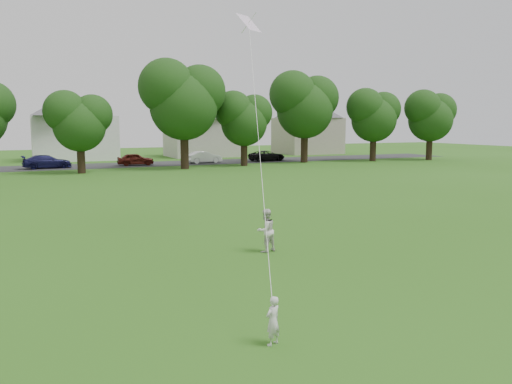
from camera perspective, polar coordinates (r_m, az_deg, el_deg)
name	(u,v)px	position (r m, az deg, el deg)	size (l,w,h in m)	color
ground	(266,292)	(13.03, 1.21, -11.33)	(160.00, 160.00, 0.00)	#2A5A14
street	(85,166)	(53.51, -18.95, 2.80)	(90.00, 7.00, 0.01)	#2D2D30
toddler	(273,321)	(9.97, 1.94, -14.49)	(0.36, 0.23, 0.98)	silver
older_boy	(266,230)	(16.73, 1.12, -4.42)	(0.71, 0.55, 1.46)	silver
kite	(257,119)	(14.54, 0.09, 8.37)	(2.55, 5.49, 13.00)	white
tree_row	(126,104)	(47.65, -14.67, 9.67)	(82.02, 9.21, 10.56)	black
parked_cars	(59,162)	(52.27, -21.61, 3.24)	(54.32, 2.26, 1.29)	black
house_row	(64,117)	(63.22, -21.06, 8.03)	(76.05, 13.58, 10.55)	silver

